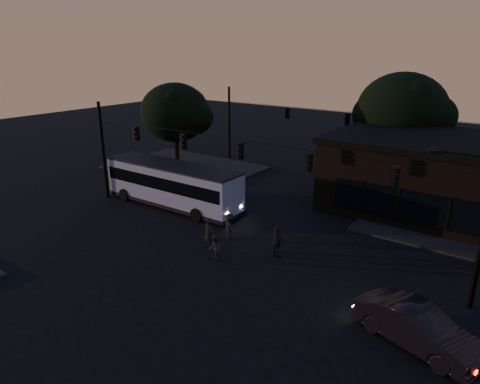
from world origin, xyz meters
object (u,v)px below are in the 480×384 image
Objects in this scene: car at (417,327)px; pedestrian_a at (208,234)px; pedestrian_d at (230,227)px; pedestrian_c at (277,242)px; building at (443,176)px; bus at (172,183)px; pedestrian_b at (215,248)px.

car is 12.40m from pedestrian_a.
pedestrian_d is at bearing 96.19° from pedestrian_a.
pedestrian_a is 4.10m from pedestrian_c.
building is 17.34m from pedestrian_a.
pedestrian_d is (-12.05, 3.59, 0.00)m from car.
pedestrian_a is (-9.60, -14.33, -1.78)m from building.
car is at bearing -17.64° from bus.
pedestrian_d is (0.22, 1.79, -0.09)m from pedestrian_a.
building is 19.40m from bus.
pedestrian_a reaches higher than pedestrian_d.
building is 10.13× the size of pedestrian_b.
bus is 9.53m from pedestrian_b.
car is at bearing 42.02° from pedestrian_b.
pedestrian_b is 3.49m from pedestrian_c.
pedestrian_a is 1.22× the size of pedestrian_b.
car is 3.03× the size of pedestrian_d.
pedestrian_d reaches higher than pedestrian_b.
car is at bearing 4.85° from pedestrian_a.
pedestrian_d is (7.00, -2.20, -0.97)m from bus.
car is 9.01m from pedestrian_c.
bus is 7.92m from pedestrian_a.
pedestrian_c reaches higher than pedestrian_a.
bus is 2.27× the size of car.
pedestrian_a is 1.11× the size of pedestrian_d.
bus is 6.15× the size of pedestrian_c.
pedestrian_c is (-5.75, -12.93, -1.78)m from building.
building is 8.31× the size of pedestrian_a.
building is 17.52m from pedestrian_b.
pedestrian_d is at bearing -126.79° from building.
pedestrian_d is (-9.38, -12.54, -1.88)m from building.
pedestrian_a is at bearing 98.79° from car.
pedestrian_c is at bearing 33.18° from pedestrian_a.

